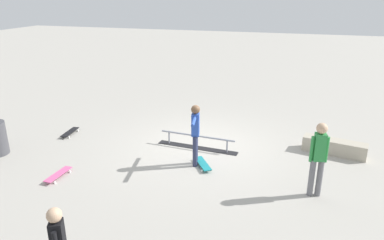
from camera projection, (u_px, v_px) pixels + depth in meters
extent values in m
plane|color=#ADA89E|center=(201.00, 147.00, 9.99)|extent=(60.00, 60.00, 0.00)
cube|color=black|center=(197.00, 148.00, 9.93)|extent=(2.31, 0.40, 0.01)
cylinder|color=gray|center=(227.00, 146.00, 9.58)|extent=(0.04, 0.04, 0.36)
cylinder|color=gray|center=(169.00, 138.00, 10.16)|extent=(0.04, 0.04, 0.36)
cylinder|color=gray|center=(197.00, 136.00, 9.81)|extent=(2.14, 0.20, 0.05)
cube|color=#B2A893|center=(334.00, 147.00, 9.51)|extent=(1.66, 0.72, 0.39)
cylinder|color=#2D3351|center=(196.00, 149.00, 8.91)|extent=(0.13, 0.13, 0.79)
cylinder|color=#2D3351|center=(195.00, 152.00, 8.77)|extent=(0.13, 0.13, 0.79)
cube|color=#2D51B7|center=(195.00, 125.00, 8.61)|extent=(0.22, 0.24, 0.56)
sphere|color=brown|center=(195.00, 109.00, 8.48)|extent=(0.21, 0.21, 0.21)
cylinder|color=#2D51B7|center=(197.00, 112.00, 8.88)|extent=(0.17, 0.53, 0.07)
cylinder|color=#2D51B7|center=(194.00, 122.00, 8.19)|extent=(0.17, 0.53, 0.07)
cube|color=teal|center=(203.00, 163.00, 8.86)|extent=(0.61, 0.77, 0.02)
cylinder|color=white|center=(211.00, 170.00, 8.67)|extent=(0.06, 0.06, 0.05)
cylinder|color=white|center=(202.00, 171.00, 8.60)|extent=(0.06, 0.06, 0.05)
cylinder|color=white|center=(204.00, 160.00, 9.16)|extent=(0.06, 0.06, 0.05)
cylinder|color=white|center=(195.00, 161.00, 9.09)|extent=(0.06, 0.06, 0.05)
cylinder|color=slate|center=(311.00, 178.00, 7.50)|extent=(0.14, 0.14, 0.83)
cylinder|color=slate|center=(319.00, 178.00, 7.49)|extent=(0.14, 0.14, 0.83)
cube|color=#2D8C42|center=(320.00, 147.00, 7.25)|extent=(0.25, 0.23, 0.59)
sphere|color=tan|center=(322.00, 128.00, 7.11)|extent=(0.23, 0.23, 0.23)
cylinder|color=#2D8C42|center=(312.00, 149.00, 7.28)|extent=(0.09, 0.09, 0.55)
cylinder|color=#2D8C42|center=(327.00, 150.00, 7.26)|extent=(0.09, 0.09, 0.55)
cube|color=black|center=(58.00, 239.00, 4.74)|extent=(0.24, 0.25, 0.53)
sphere|color=tan|center=(54.00, 215.00, 4.61)|extent=(0.20, 0.20, 0.20)
cylinder|color=black|center=(60.00, 235.00, 4.88)|extent=(0.09, 0.09, 0.50)
cube|color=black|center=(70.00, 132.00, 10.84)|extent=(0.28, 0.82, 0.02)
cylinder|color=white|center=(71.00, 130.00, 11.13)|extent=(0.04, 0.06, 0.05)
cylinder|color=white|center=(78.00, 131.00, 11.09)|extent=(0.04, 0.06, 0.05)
cylinder|color=white|center=(62.00, 137.00, 10.63)|extent=(0.04, 0.06, 0.05)
cylinder|color=white|center=(69.00, 137.00, 10.58)|extent=(0.04, 0.06, 0.05)
cube|color=#E05993|center=(58.00, 174.00, 8.34)|extent=(0.23, 0.81, 0.02)
cylinder|color=white|center=(55.00, 182.00, 8.08)|extent=(0.03, 0.06, 0.05)
cylinder|color=white|center=(46.00, 181.00, 8.15)|extent=(0.03, 0.06, 0.05)
cylinder|color=white|center=(70.00, 172.00, 8.57)|extent=(0.03, 0.06, 0.05)
cylinder|color=white|center=(62.00, 170.00, 8.64)|extent=(0.03, 0.06, 0.05)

